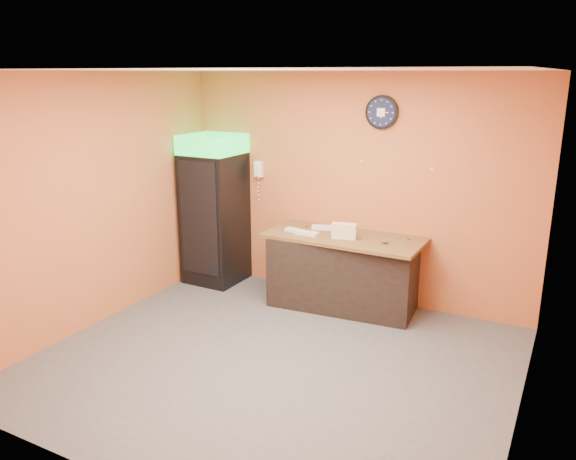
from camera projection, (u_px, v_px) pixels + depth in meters
The scene contains 15 objects.
floor at pixel (275, 362), 5.59m from camera, with size 4.50×4.50×0.00m, color #47474C.
back_wall at pixel (353, 189), 6.92m from camera, with size 4.50×0.02×2.80m, color #C76138.
left_wall at pixel (97, 201), 6.23m from camera, with size 0.02×4.00×2.80m, color #C76138.
right_wall at pixel (535, 263), 4.20m from camera, with size 0.02×4.00×2.80m, color #C76138.
ceiling at pixel (273, 70), 4.84m from camera, with size 4.50×4.00×0.02m, color white.
beverage_cooler at pixel (213, 212), 7.53m from camera, with size 0.71×0.72×2.01m.
prep_counter at pixel (344, 273), 6.83m from camera, with size 1.73×0.77×0.86m, color black.
wall_clock at pixel (382, 112), 6.49m from camera, with size 0.39×0.06×0.39m.
wall_phone at pixel (258, 169), 7.43m from camera, with size 0.11×0.10×0.21m.
butcher_paper at pixel (345, 237), 6.70m from camera, with size 1.87×0.86×0.04m, color brown.
sub_roll_stack at pixel (344, 231), 6.55m from camera, with size 0.30×0.16×0.18m.
wrapped_sandwich_left at pixel (295, 231), 6.84m from camera, with size 0.26×0.10×0.04m, color silver.
wrapped_sandwich_mid at pixel (307, 233), 6.72m from camera, with size 0.28×0.11×0.04m, color silver.
wrapped_sandwich_right at pixel (324, 228), 6.96m from camera, with size 0.31×0.12×0.04m, color silver.
kitchen_tool at pixel (337, 229), 6.89m from camera, with size 0.06×0.06×0.06m, color silver.
Camera 1 is at (2.47, -4.38, 2.78)m, focal length 35.00 mm.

